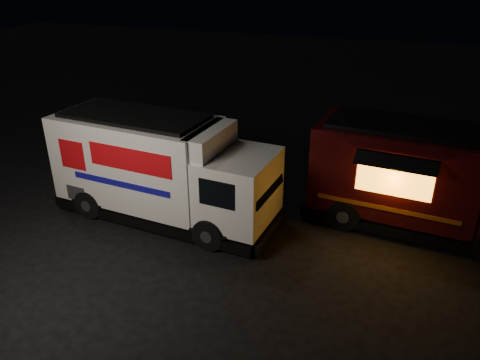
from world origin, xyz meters
name	(u,v)px	position (x,y,z in m)	size (l,w,h in m)	color
ground	(207,254)	(0.00, 0.00, 0.00)	(80.00, 80.00, 0.00)	black
white_truck	(165,169)	(-2.05, 1.58, 1.69)	(7.44, 2.54, 3.37)	white
red_truck	(427,180)	(5.72, 3.61, 1.65)	(7.08, 2.60, 3.29)	#390A0C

